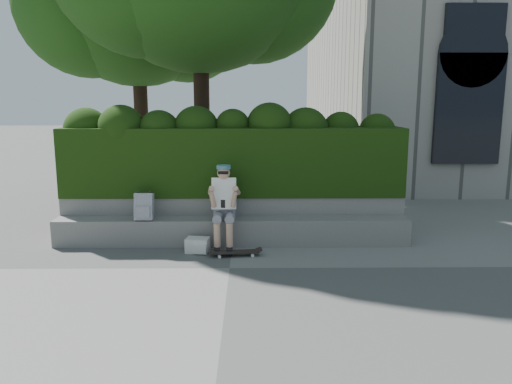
{
  "coord_description": "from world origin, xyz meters",
  "views": [
    {
      "loc": [
        0.3,
        -6.99,
        2.45
      ],
      "look_at": [
        0.4,
        1.0,
        0.95
      ],
      "focal_mm": 35.0,
      "sensor_mm": 36.0,
      "label": 1
    }
  ],
  "objects_px": {
    "backpack_plaid": "(144,207)",
    "backpack_ground": "(198,245)",
    "person": "(224,203)",
    "skateboard": "(236,252)"
  },
  "relations": [
    {
      "from": "person",
      "to": "skateboard",
      "type": "distance_m",
      "value": 0.87
    },
    {
      "from": "backpack_plaid",
      "to": "backpack_ground",
      "type": "distance_m",
      "value": 1.13
    },
    {
      "from": "person",
      "to": "backpack_plaid",
      "type": "height_order",
      "value": "person"
    },
    {
      "from": "person",
      "to": "skateboard",
      "type": "bearing_deg",
      "value": -68.03
    },
    {
      "from": "person",
      "to": "backpack_ground",
      "type": "relative_size",
      "value": 3.79
    },
    {
      "from": "skateboard",
      "to": "backpack_plaid",
      "type": "height_order",
      "value": "backpack_plaid"
    },
    {
      "from": "person",
      "to": "backpack_ground",
      "type": "height_order",
      "value": "person"
    },
    {
      "from": "backpack_plaid",
      "to": "backpack_ground",
      "type": "height_order",
      "value": "backpack_plaid"
    },
    {
      "from": "backpack_plaid",
      "to": "skateboard",
      "type": "bearing_deg",
      "value": -20.25
    },
    {
      "from": "backpack_ground",
      "to": "backpack_plaid",
      "type": "bearing_deg",
      "value": 167.12
    }
  ]
}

